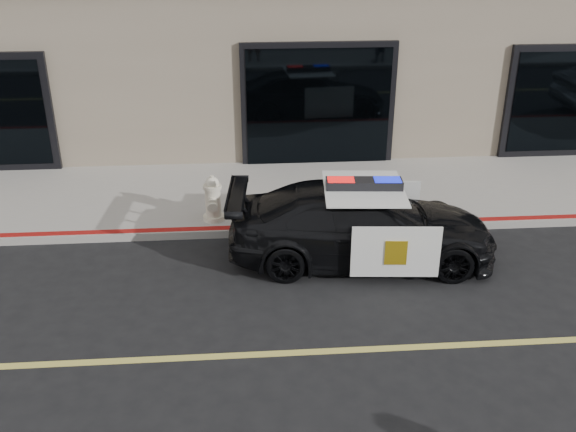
{
  "coord_description": "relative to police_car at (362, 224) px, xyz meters",
  "views": [
    {
      "loc": [
        -2.73,
        -6.97,
        5.31
      ],
      "look_at": [
        -2.04,
        2.2,
        1.0
      ],
      "focal_mm": 40.0,
      "sensor_mm": 36.0,
      "label": 1
    }
  ],
  "objects": [
    {
      "name": "ground",
      "position": [
        0.78,
        -2.52,
        -0.65
      ],
      "size": [
        120.0,
        120.0,
        0.0
      ],
      "primitive_type": "plane",
      "color": "black",
      "rests_on": "ground"
    },
    {
      "name": "sidewalk_n",
      "position": [
        0.78,
        2.73,
        -0.58
      ],
      "size": [
        60.0,
        3.5,
        0.15
      ],
      "primitive_type": "cube",
      "color": "gray",
      "rests_on": "ground"
    },
    {
      "name": "police_car",
      "position": [
        0.0,
        0.0,
        0.0
      ],
      "size": [
        2.52,
        4.74,
        1.46
      ],
      "color": "black",
      "rests_on": "ground"
    },
    {
      "name": "fire_hydrant",
      "position": [
        -2.52,
        1.42,
        -0.09
      ],
      "size": [
        0.4,
        0.55,
        0.88
      ],
      "color": "beige",
      "rests_on": "sidewalk_n"
    }
  ]
}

